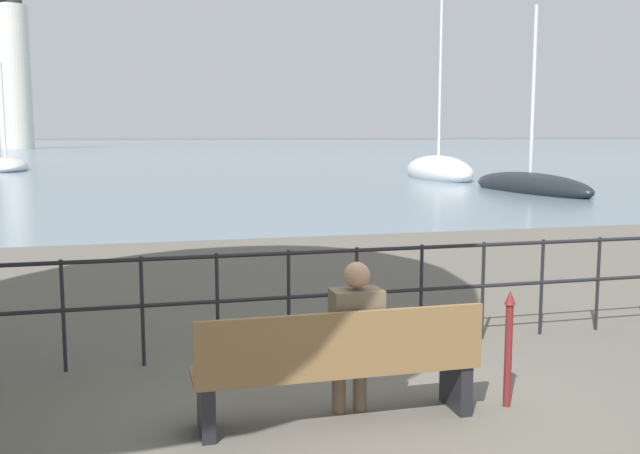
# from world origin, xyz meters

# --- Properties ---
(ground_plane) EXTENTS (1000.00, 1000.00, 0.00)m
(ground_plane) POSITION_xyz_m (0.00, 0.00, 0.00)
(ground_plane) COLOR #605B51
(harbor_water) EXTENTS (600.00, 300.00, 0.01)m
(harbor_water) POSITION_xyz_m (0.00, 159.72, 0.00)
(harbor_water) COLOR slate
(harbor_water) RESTS_ON ground_plane
(park_bench) EXTENTS (2.18, 0.45, 0.90)m
(park_bench) POSITION_xyz_m (0.00, -0.07, 0.45)
(park_bench) COLOR brown
(park_bench) RESTS_ON ground_plane
(seated_person_left) EXTENTS (0.39, 0.35, 1.23)m
(seated_person_left) POSITION_xyz_m (0.15, 0.02, 0.67)
(seated_person_left) COLOR brown
(seated_person_left) RESTS_ON ground_plane
(promenade_railing) EXTENTS (11.32, 0.04, 1.05)m
(promenade_railing) POSITION_xyz_m (-0.00, 1.73, 0.69)
(promenade_railing) COLOR black
(promenade_railing) RESTS_ON ground_plane
(closed_umbrella) EXTENTS (0.09, 0.09, 0.95)m
(closed_umbrella) POSITION_xyz_m (1.41, -0.07, 0.53)
(closed_umbrella) COLOR maroon
(closed_umbrella) RESTS_ON ground_plane
(sailboat_0) EXTENTS (3.78, 7.56, 6.93)m
(sailboat_0) POSITION_xyz_m (-9.18, 43.06, 0.24)
(sailboat_0) COLOR silver
(sailboat_0) RESTS_ON ground_plane
(sailboat_2) EXTENTS (2.79, 7.29, 11.47)m
(sailboat_2) POSITION_xyz_m (13.37, 28.19, 0.37)
(sailboat_2) COLOR white
(sailboat_2) RESTS_ON ground_plane
(sailboat_3) EXTENTS (2.07, 7.25, 7.30)m
(sailboat_3) POSITION_xyz_m (13.25, 19.36, 0.25)
(sailboat_3) COLOR black
(sailboat_3) RESTS_ON ground_plane
(harbor_lighthouse) EXTENTS (5.05, 5.05, 27.26)m
(harbor_lighthouse) POSITION_xyz_m (-19.38, 118.24, 12.68)
(harbor_lighthouse) COLOR silver
(harbor_lighthouse) RESTS_ON ground_plane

